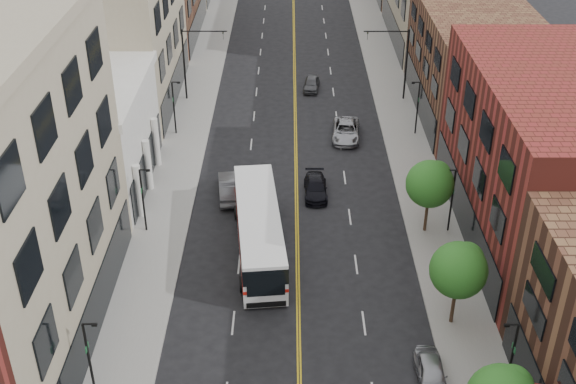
{
  "coord_description": "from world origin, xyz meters",
  "views": [
    {
      "loc": [
        -0.57,
        -19.76,
        29.47
      ],
      "look_at": [
        -0.66,
        21.27,
        5.0
      ],
      "focal_mm": 45.0,
      "sensor_mm": 36.0,
      "label": 1
    }
  ],
  "objects_px": {
    "car_parked_far": "(431,373)",
    "car_lane_b": "(346,131)",
    "city_bus": "(259,228)",
    "car_lane_c": "(312,84)",
    "car_lane_behind": "(230,187)",
    "car_lane_a": "(316,188)"
  },
  "relations": [
    {
      "from": "car_parked_far",
      "to": "car_lane_b",
      "type": "relative_size",
      "value": 0.74
    },
    {
      "from": "car_parked_far",
      "to": "car_lane_b",
      "type": "bearing_deg",
      "value": 94.4
    },
    {
      "from": "city_bus",
      "to": "car_parked_far",
      "type": "xyz_separation_m",
      "value": [
        9.91,
        -12.45,
        -1.27
      ]
    },
    {
      "from": "car_lane_b",
      "to": "car_lane_c",
      "type": "relative_size",
      "value": 1.38
    },
    {
      "from": "car_lane_b",
      "to": "car_lane_c",
      "type": "bearing_deg",
      "value": 108.84
    },
    {
      "from": "city_bus",
      "to": "car_parked_far",
      "type": "relative_size",
      "value": 3.37
    },
    {
      "from": "car_lane_b",
      "to": "car_lane_c",
      "type": "xyz_separation_m",
      "value": [
        -2.84,
        11.32,
        -0.08
      ]
    },
    {
      "from": "car_lane_c",
      "to": "car_lane_behind",
      "type": "bearing_deg",
      "value": -101.51
    },
    {
      "from": "car_lane_behind",
      "to": "car_lane_c",
      "type": "xyz_separation_m",
      "value": [
        6.96,
        21.63,
        -0.17
      ]
    },
    {
      "from": "car_lane_behind",
      "to": "city_bus",
      "type": "bearing_deg",
      "value": 102.26
    },
    {
      "from": "city_bus",
      "to": "car_lane_b",
      "type": "distance_m",
      "value": 19.19
    },
    {
      "from": "city_bus",
      "to": "car_lane_c",
      "type": "xyz_separation_m",
      "value": [
        4.41,
        29.05,
        -1.29
      ]
    },
    {
      "from": "city_bus",
      "to": "car_lane_a",
      "type": "distance_m",
      "value": 8.82
    },
    {
      "from": "car_lane_a",
      "to": "car_lane_b",
      "type": "distance_m",
      "value": 10.53
    },
    {
      "from": "car_lane_behind",
      "to": "car_lane_b",
      "type": "bearing_deg",
      "value": -140.29
    },
    {
      "from": "city_bus",
      "to": "car_lane_a",
      "type": "bearing_deg",
      "value": 55.47
    },
    {
      "from": "car_lane_b",
      "to": "city_bus",
      "type": "bearing_deg",
      "value": -107.46
    },
    {
      "from": "city_bus",
      "to": "car_lane_behind",
      "type": "distance_m",
      "value": 7.93
    },
    {
      "from": "city_bus",
      "to": "car_lane_behind",
      "type": "height_order",
      "value": "city_bus"
    },
    {
      "from": "car_parked_far",
      "to": "car_lane_c",
      "type": "xyz_separation_m",
      "value": [
        -5.5,
        41.51,
        -0.01
      ]
    },
    {
      "from": "city_bus",
      "to": "car_lane_b",
      "type": "height_order",
      "value": "city_bus"
    },
    {
      "from": "car_lane_behind",
      "to": "car_lane_c",
      "type": "distance_m",
      "value": 22.72
    }
  ]
}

